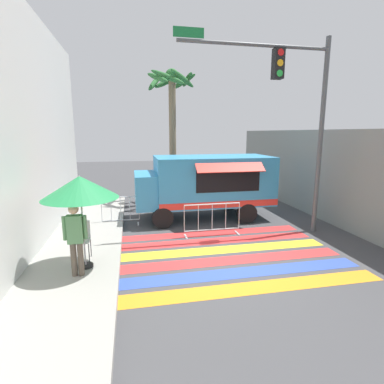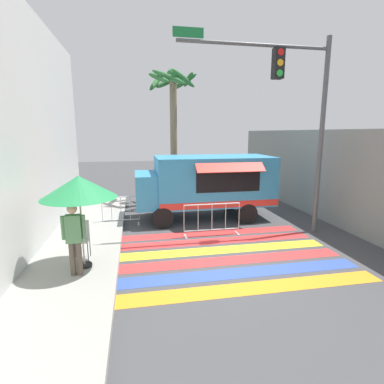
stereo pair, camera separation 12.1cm
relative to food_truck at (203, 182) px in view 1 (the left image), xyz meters
The scene contains 13 objects.
ground_plane 4.28m from the food_truck, 93.45° to the right, with size 60.00×60.00×0.00m, color #424244.
sidewalk_left 6.84m from the food_truck, 143.24° to the right, with size 4.40×16.00×0.18m.
building_left_facade 7.10m from the food_truck, 144.03° to the right, with size 0.25×16.00×6.92m.
concrete_wall_right 4.80m from the food_truck, 12.13° to the right, with size 0.20×16.00×3.54m.
crosswalk_painted 4.12m from the food_truck, 93.61° to the right, with size 6.40×4.36×0.01m.
food_truck is the anchor object (origin of this frame).
traffic_signal_pole 4.52m from the food_truck, 44.12° to the right, with size 5.03×0.29×6.41m.
patio_umbrella 5.85m from the food_truck, 133.15° to the right, with size 1.76×1.76×2.26m.
folding_chair 5.58m from the food_truck, 137.89° to the right, with size 0.41×0.41×1.00m.
vendor_person 6.21m from the food_truck, 131.13° to the right, with size 0.53×0.22×1.69m.
barricade_front 2.35m from the food_truck, 94.94° to the right, with size 1.93×0.44×1.11m.
barricade_side 3.40m from the food_truck, behind, with size 1.39×0.44×1.11m.
palm_tree 4.29m from the food_truck, 106.04° to the left, with size 2.42×2.35×6.30m.
Camera 1 is at (-2.55, -7.49, 3.42)m, focal length 28.00 mm.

